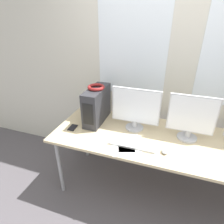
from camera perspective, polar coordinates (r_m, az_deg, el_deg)
wall_back at (r=2.22m, az=20.31°, el=12.40°), size 8.00×0.07×2.70m
desk at (r=1.99m, az=17.13°, el=-9.20°), size 2.38×0.82×0.77m
pc_tower at (r=2.11m, az=-4.64°, el=2.08°), size 0.17×0.47×0.39m
headphones at (r=2.03m, az=-4.86°, el=7.54°), size 0.19×0.19×0.03m
monitor_main at (r=1.95m, az=7.19°, el=1.01°), size 0.50×0.19×0.46m
monitor_right_near at (r=1.93m, az=22.98°, el=-1.59°), size 0.44×0.19×0.46m
keyboard at (r=1.83m, az=6.28°, el=-9.40°), size 0.44×0.16×0.02m
mouse at (r=1.78m, az=15.81°, el=-11.38°), size 0.06×0.08×0.04m
cell_phone at (r=2.10m, az=-11.90°, el=-4.66°), size 0.08×0.12×0.01m
paper_sheet_left at (r=1.80m, az=3.34°, el=-10.34°), size 0.31×0.35×0.00m
paper_sheet_front at (r=1.85m, az=5.16°, el=-9.25°), size 0.29×0.35×0.00m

